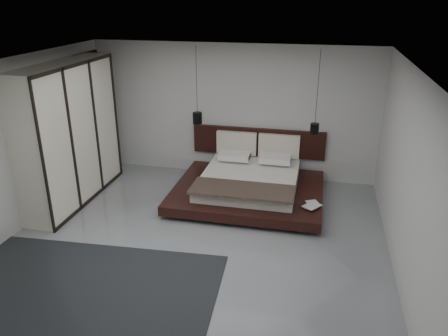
% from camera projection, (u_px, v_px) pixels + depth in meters
% --- Properties ---
extents(floor, '(6.00, 6.00, 0.00)m').
position_uv_depth(floor, '(195.00, 244.00, 6.97)').
color(floor, gray).
rests_on(floor, ground).
extents(ceiling, '(6.00, 6.00, 0.00)m').
position_uv_depth(ceiling, '(190.00, 66.00, 5.92)').
color(ceiling, white).
rests_on(ceiling, wall_back).
extents(wall_back, '(6.00, 0.00, 6.00)m').
position_uv_depth(wall_back, '(233.00, 112.00, 9.16)').
color(wall_back, '#BBBBB9').
rests_on(wall_back, floor).
extents(wall_front, '(6.00, 0.00, 6.00)m').
position_uv_depth(wall_front, '(94.00, 286.00, 3.73)').
color(wall_front, '#BBBBB9').
rests_on(wall_front, floor).
extents(wall_left, '(0.00, 6.00, 6.00)m').
position_uv_depth(wall_left, '(14.00, 148.00, 7.05)').
color(wall_left, '#BBBBB9').
rests_on(wall_left, floor).
extents(wall_right, '(0.00, 6.00, 6.00)m').
position_uv_depth(wall_right, '(408.00, 180.00, 5.84)').
color(wall_right, '#BBBBB9').
rests_on(wall_right, floor).
extents(lattice_screen, '(0.05, 0.90, 2.60)m').
position_uv_depth(lattice_screen, '(92.00, 115.00, 9.29)').
color(lattice_screen, black).
rests_on(lattice_screen, floor).
extents(bed, '(2.80, 2.40, 1.08)m').
position_uv_depth(bed, '(249.00, 183.00, 8.47)').
color(bed, black).
rests_on(bed, floor).
extents(book_lower, '(0.30, 0.33, 0.03)m').
position_uv_depth(book_lower, '(308.00, 204.00, 7.65)').
color(book_lower, '#99724C').
rests_on(book_lower, bed).
extents(book_upper, '(0.36, 0.38, 0.02)m').
position_uv_depth(book_upper, '(307.00, 204.00, 7.62)').
color(book_upper, '#99724C').
rests_on(book_upper, book_lower).
extents(pendant_left, '(0.19, 0.19, 1.51)m').
position_uv_depth(pendant_left, '(197.00, 118.00, 8.69)').
color(pendant_left, black).
rests_on(pendant_left, ceiling).
extents(pendant_right, '(0.16, 0.16, 1.57)m').
position_uv_depth(pendant_right, '(315.00, 128.00, 8.25)').
color(pendant_right, black).
rests_on(pendant_right, ceiling).
extents(wardrobe, '(0.62, 2.65, 2.60)m').
position_uv_depth(wardrobe, '(69.00, 134.00, 8.04)').
color(wardrobe, silver).
rests_on(wardrobe, floor).
extents(rug, '(3.88, 2.88, 0.02)m').
position_uv_depth(rug, '(70.00, 301.00, 5.67)').
color(rug, black).
rests_on(rug, floor).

